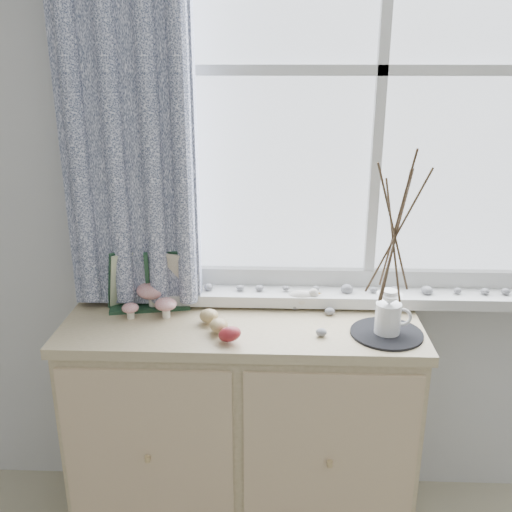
{
  "coord_description": "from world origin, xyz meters",
  "views": [
    {
      "loc": [
        -0.03,
        0.02,
        1.69
      ],
      "look_at": [
        -0.1,
        1.7,
        1.1
      ],
      "focal_mm": 40.0,
      "sensor_mm": 36.0,
      "label": 1
    }
  ],
  "objects_px": {
    "sideboard": "(243,428)",
    "toadstool_cluster": "(153,296)",
    "twig_pitcher": "(395,229)",
    "botanical_book": "(147,281)"
  },
  "relations": [
    {
      "from": "sideboard",
      "to": "toadstool_cluster",
      "type": "bearing_deg",
      "value": 167.64
    },
    {
      "from": "botanical_book",
      "to": "twig_pitcher",
      "type": "bearing_deg",
      "value": -21.68
    },
    {
      "from": "sideboard",
      "to": "twig_pitcher",
      "type": "distance_m",
      "value": 0.91
    },
    {
      "from": "botanical_book",
      "to": "twig_pitcher",
      "type": "distance_m",
      "value": 0.85
    },
    {
      "from": "sideboard",
      "to": "twig_pitcher",
      "type": "height_order",
      "value": "twig_pitcher"
    },
    {
      "from": "sideboard",
      "to": "twig_pitcher",
      "type": "bearing_deg",
      "value": -9.19
    },
    {
      "from": "botanical_book",
      "to": "toadstool_cluster",
      "type": "relative_size",
      "value": 1.73
    },
    {
      "from": "sideboard",
      "to": "botanical_book",
      "type": "xyz_separation_m",
      "value": [
        -0.33,
        0.07,
        0.54
      ]
    },
    {
      "from": "sideboard",
      "to": "toadstool_cluster",
      "type": "height_order",
      "value": "toadstool_cluster"
    },
    {
      "from": "sideboard",
      "to": "twig_pitcher",
      "type": "relative_size",
      "value": 1.95
    }
  ]
}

